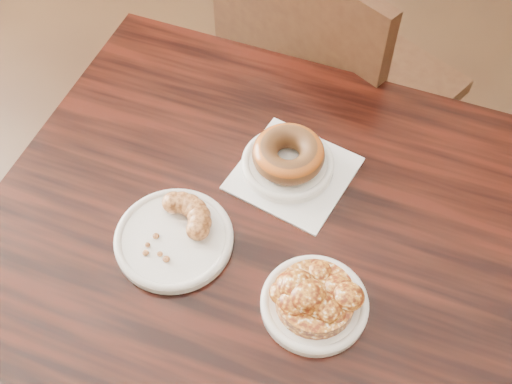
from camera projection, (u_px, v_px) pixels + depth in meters
The scene contains 9 objects.
cafe_table at pixel (250, 348), 1.24m from camera, with size 0.82×0.82×0.75m, color black.
chair_far at pixel (344, 85), 1.55m from camera, with size 0.47×0.47×0.90m, color black, non-canonical shape.
napkin at pixel (293, 173), 1.02m from camera, with size 0.17×0.17×0.00m, color white.
plate_donut at pixel (288, 164), 1.02m from camera, with size 0.15×0.15×0.01m, color white.
plate_cruller at pixel (174, 239), 0.94m from camera, with size 0.17×0.17×0.01m, color white.
plate_fritter at pixel (314, 304), 0.88m from camera, with size 0.15×0.15×0.01m, color white.
glazed_donut at pixel (288, 154), 0.99m from camera, with size 0.11×0.11×0.04m, color #9A4F16.
apple_fritter at pixel (316, 296), 0.86m from camera, with size 0.15×0.15×0.04m, color #471407, non-canonical shape.
cruller_fragment at pixel (172, 231), 0.92m from camera, with size 0.12×0.12×0.03m, color #5C2C12, non-canonical shape.
Camera 1 is at (-0.03, -0.50, 1.57)m, focal length 45.00 mm.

